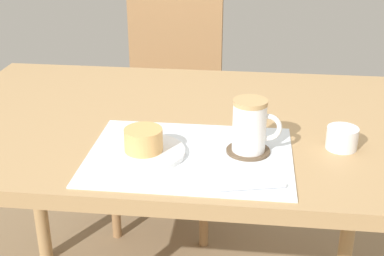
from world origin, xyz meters
TOP-DOWN VIEW (x-y plane):
  - dining_table at (0.00, 0.00)m, footprint 1.21×0.80m
  - wooden_chair at (-0.13, 0.76)m, footprint 0.44×0.44m
  - placemat at (0.07, -0.21)m, footprint 0.44×0.33m
  - pastry_plate at (-0.03, -0.22)m, footprint 0.18×0.18m
  - pastry at (-0.03, -0.22)m, footprint 0.08×0.08m
  - coffee_coaster at (0.20, -0.18)m, footprint 0.10×0.10m
  - coffee_mug at (0.20, -0.18)m, footprint 0.11×0.07m
  - teaspoon at (0.21, -0.34)m, footprint 0.13×0.04m
  - sugar_bowl at (0.40, -0.13)m, footprint 0.07×0.07m

SIDE VIEW (x-z plane):
  - wooden_chair at x=-0.13m, z-range 0.04..0.98m
  - dining_table at x=0.00m, z-range 0.29..1.05m
  - placemat at x=0.07m, z-range 0.76..0.76m
  - coffee_coaster at x=0.20m, z-range 0.76..0.77m
  - teaspoon at x=0.21m, z-range 0.76..0.77m
  - pastry_plate at x=-0.03m, z-range 0.76..0.77m
  - sugar_bowl at x=0.40m, z-range 0.76..0.81m
  - pastry at x=-0.03m, z-range 0.77..0.82m
  - coffee_mug at x=0.20m, z-range 0.77..0.88m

